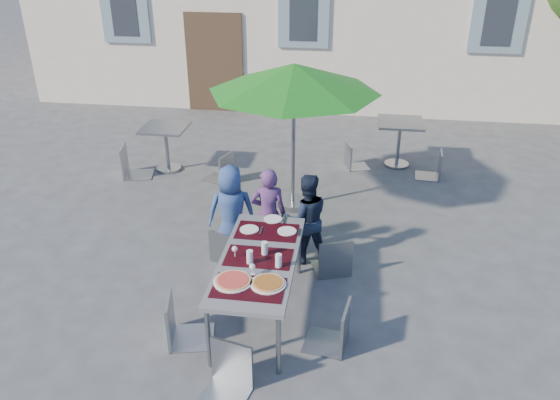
% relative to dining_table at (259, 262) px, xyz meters
% --- Properties ---
extents(ground, '(90.00, 90.00, 0.00)m').
position_rel_dining_table_xyz_m(ground, '(-0.31, -0.19, -0.70)').
color(ground, '#444446').
rests_on(ground, ground).
extents(dining_table, '(0.80, 1.85, 0.76)m').
position_rel_dining_table_xyz_m(dining_table, '(0.00, 0.00, 0.00)').
color(dining_table, '#4C4B50').
rests_on(dining_table, ground).
extents(pizza_near_left, '(0.39, 0.39, 0.03)m').
position_rel_dining_table_xyz_m(pizza_near_left, '(-0.17, -0.48, 0.07)').
color(pizza_near_left, white).
rests_on(pizza_near_left, dining_table).
extents(pizza_near_right, '(0.36, 0.36, 0.03)m').
position_rel_dining_table_xyz_m(pizza_near_right, '(0.18, -0.47, 0.07)').
color(pizza_near_right, white).
rests_on(pizza_near_right, dining_table).
extents(glassware, '(0.55, 0.46, 0.15)m').
position_rel_dining_table_xyz_m(glassware, '(0.03, -0.09, 0.13)').
color(glassware, silver).
rests_on(glassware, dining_table).
extents(place_settings, '(0.70, 0.50, 0.01)m').
position_rel_dining_table_xyz_m(place_settings, '(0.02, 0.65, 0.06)').
color(place_settings, white).
rests_on(place_settings, dining_table).
extents(child_0, '(0.69, 0.54, 1.25)m').
position_rel_dining_table_xyz_m(child_0, '(-0.57, 1.19, -0.07)').
color(child_0, '#2E4880').
rests_on(child_0, ground).
extents(child_1, '(0.49, 0.36, 1.25)m').
position_rel_dining_table_xyz_m(child_1, '(-0.09, 1.20, -0.07)').
color(child_1, '#583267').
rests_on(child_1, ground).
extents(child_2, '(0.66, 0.49, 1.20)m').
position_rel_dining_table_xyz_m(child_2, '(0.39, 1.19, -0.09)').
color(child_2, '#172033').
rests_on(child_2, ground).
extents(chair_0, '(0.50, 0.50, 0.87)m').
position_rel_dining_table_xyz_m(chair_0, '(-0.61, 1.00, -0.19)').
color(chair_0, gray).
rests_on(chair_0, ground).
extents(chair_1, '(0.48, 0.48, 0.84)m').
position_rel_dining_table_xyz_m(chair_1, '(-0.12, 0.96, -0.21)').
color(chair_1, gray).
rests_on(chair_1, ground).
extents(chair_2, '(0.55, 0.55, 0.97)m').
position_rel_dining_table_xyz_m(chair_2, '(0.76, 0.92, -0.13)').
color(chair_2, gray).
rests_on(chair_2, ground).
extents(chair_3, '(0.53, 0.53, 1.00)m').
position_rel_dining_table_xyz_m(chair_3, '(-0.73, -0.53, -0.11)').
color(chair_3, '#949A9F').
rests_on(chair_3, ground).
extents(chair_4, '(0.48, 0.48, 0.95)m').
position_rel_dining_table_xyz_m(chair_4, '(0.86, -0.39, -0.14)').
color(chair_4, gray).
rests_on(chair_4, ground).
extents(chair_5, '(0.51, 0.52, 0.96)m').
position_rel_dining_table_xyz_m(chair_5, '(-0.09, -1.15, -0.14)').
color(chair_5, gray).
rests_on(chair_5, ground).
extents(patio_umbrella, '(2.45, 2.45, 2.20)m').
position_rel_dining_table_xyz_m(patio_umbrella, '(0.04, 2.67, 1.29)').
color(patio_umbrella, '#95989C').
rests_on(patio_umbrella, ground).
extents(cafe_table_0, '(0.75, 0.75, 0.80)m').
position_rel_dining_table_xyz_m(cafe_table_0, '(-2.31, 3.75, -0.12)').
color(cafe_table_0, '#95989C').
rests_on(cafe_table_0, ground).
extents(bg_chair_l_0, '(0.56, 0.56, 1.05)m').
position_rel_dining_table_xyz_m(bg_chair_l_0, '(-2.85, 3.41, -0.08)').
color(bg_chair_l_0, '#92989E').
rests_on(bg_chair_l_0, ground).
extents(bg_chair_r_0, '(0.53, 0.52, 0.92)m').
position_rel_dining_table_xyz_m(bg_chair_r_0, '(-1.26, 3.44, -0.16)').
color(bg_chair_r_0, gray).
rests_on(bg_chair_r_0, ground).
extents(cafe_table_1, '(0.78, 0.78, 0.83)m').
position_rel_dining_table_xyz_m(cafe_table_1, '(1.71, 4.52, -0.09)').
color(cafe_table_1, '#95989C').
rests_on(cafe_table_1, ground).
extents(bg_chair_l_1, '(0.48, 0.48, 0.85)m').
position_rel_dining_table_xyz_m(bg_chair_l_1, '(0.93, 4.31, -0.20)').
color(bg_chair_l_1, gray).
rests_on(bg_chair_l_1, ground).
extents(bg_chair_r_1, '(0.43, 0.42, 0.90)m').
position_rel_dining_table_xyz_m(bg_chair_r_1, '(2.31, 4.08, -0.17)').
color(bg_chair_r_1, gray).
rests_on(bg_chair_r_1, ground).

